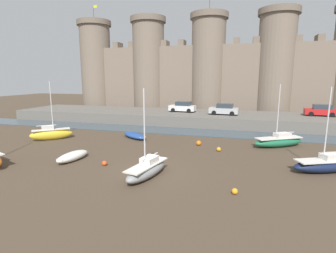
{
  "coord_description": "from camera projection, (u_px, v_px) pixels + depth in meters",
  "views": [
    {
      "loc": [
        6.36,
        -17.26,
        6.83
      ],
      "look_at": [
        0.07,
        5.06,
        2.5
      ],
      "focal_mm": 28.0,
      "sensor_mm": 36.0,
      "label": 1
    }
  ],
  "objects": [
    {
      "name": "sailboat_midflat_right",
      "position": [
        51.0,
        134.0,
        29.2
      ],
      "size": [
        3.99,
        3.72,
        6.47
      ],
      "color": "yellow",
      "rests_on": "ground"
    },
    {
      "name": "car_quay_centre_west",
      "position": [
        183.0,
        107.0,
        41.04
      ],
      "size": [
        4.21,
        2.09,
        1.62
      ],
      "color": "silver",
      "rests_on": "quay_road"
    },
    {
      "name": "mooring_buoy_mid_mud",
      "position": [
        235.0,
        191.0,
        15.55
      ],
      "size": [
        0.37,
        0.37,
        0.37
      ],
      "primitive_type": "sphere",
      "color": "orange",
      "rests_on": "ground"
    },
    {
      "name": "quay_road",
      "position": [
        198.0,
        118.0,
        40.1
      ],
      "size": [
        58.75,
        10.0,
        1.55
      ],
      "primitive_type": "cube",
      "color": "#666059",
      "rests_on": "ground"
    },
    {
      "name": "mooring_buoy_near_shore",
      "position": [
        199.0,
        143.0,
        26.76
      ],
      "size": [
        0.51,
        0.51,
        0.51
      ],
      "primitive_type": "sphere",
      "color": "orange",
      "rests_on": "ground"
    },
    {
      "name": "car_quay_west",
      "position": [
        224.0,
        109.0,
        37.89
      ],
      "size": [
        4.21,
        2.09,
        1.62
      ],
      "color": "#B2B5B7",
      "rests_on": "quay_road"
    },
    {
      "name": "mooring_buoy_near_channel",
      "position": [
        219.0,
        149.0,
        24.64
      ],
      "size": [
        0.4,
        0.4,
        0.4
      ],
      "primitive_type": "sphere",
      "color": "orange",
      "rests_on": "ground"
    },
    {
      "name": "water_channel",
      "position": [
        188.0,
        132.0,
        33.37
      ],
      "size": [
        80.0,
        4.5,
        0.1
      ],
      "primitive_type": "cube",
      "color": "#3D4C56",
      "rests_on": "ground"
    },
    {
      "name": "sailboat_midflat_left",
      "position": [
        326.0,
        165.0,
        19.16
      ],
      "size": [
        5.27,
        3.43,
        6.21
      ],
      "color": "#141E3D",
      "rests_on": "ground"
    },
    {
      "name": "car_quay_centre_east",
      "position": [
        321.0,
        110.0,
        36.62
      ],
      "size": [
        4.21,
        2.09,
        1.62
      ],
      "color": "red",
      "rests_on": "quay_road"
    },
    {
      "name": "sailboat_foreground_right",
      "position": [
        279.0,
        141.0,
        26.2
      ],
      "size": [
        5.39,
        4.01,
        6.24
      ],
      "color": "#1E6B47",
      "rests_on": "ground"
    },
    {
      "name": "ground_plane",
      "position": [
        149.0,
        172.0,
        19.28
      ],
      "size": [
        160.0,
        160.0,
        0.0
      ],
      "primitive_type": "plane",
      "color": "#4C3D2D"
    },
    {
      "name": "castle",
      "position": [
        208.0,
        70.0,
        48.7
      ],
      "size": [
        53.58,
        6.83,
        21.2
      ],
      "color": "#7A6B5B",
      "rests_on": "ground"
    },
    {
      "name": "rowboat_near_channel_right",
      "position": [
        135.0,
        135.0,
        29.92
      ],
      "size": [
        4.0,
        3.31,
        0.63
      ],
      "color": "#234793",
      "rests_on": "ground"
    },
    {
      "name": "mooring_buoy_off_centre",
      "position": [
        104.0,
        163.0,
        20.6
      ],
      "size": [
        0.4,
        0.4,
        0.4
      ],
      "primitive_type": "sphere",
      "color": "#E04C1E",
      "rests_on": "ground"
    },
    {
      "name": "sailboat_near_channel_left",
      "position": [
        147.0,
        169.0,
        18.2
      ],
      "size": [
        2.28,
        4.71,
        6.17
      ],
      "color": "gray",
      "rests_on": "ground"
    },
    {
      "name": "rowboat_foreground_left",
      "position": [
        73.0,
        156.0,
        21.88
      ],
      "size": [
        1.69,
        3.43,
        0.73
      ],
      "color": "silver",
      "rests_on": "ground"
    }
  ]
}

